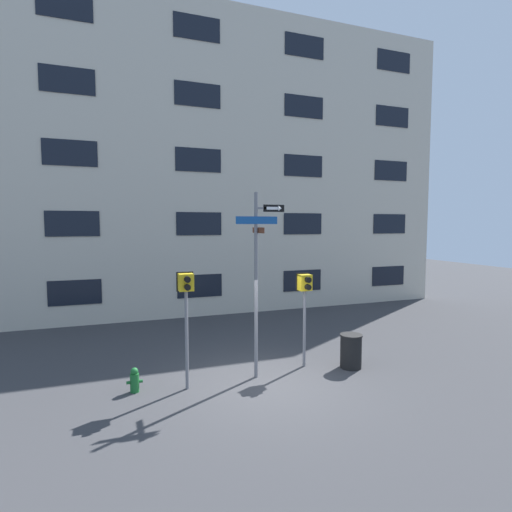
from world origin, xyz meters
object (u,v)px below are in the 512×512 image
object	(u,v)px
pedestrian_signal_right	(305,293)
trash_bin	(351,351)
fire_hydrant	(135,380)
street_sign_pole	(258,270)
pedestrian_signal_left	(186,297)

from	to	relation	value
pedestrian_signal_right	trash_bin	bearing A→B (deg)	-25.28
pedestrian_signal_right	fire_hydrant	size ratio (longest dim) A/B	4.43
street_sign_pole	pedestrian_signal_right	xyz separation A→B (m)	(1.46, 0.29, -0.71)
pedestrian_signal_left	trash_bin	xyz separation A→B (m)	(4.43, -0.12, -1.73)
pedestrian_signal_left	trash_bin	world-z (taller)	pedestrian_signal_left
pedestrian_signal_left	fire_hydrant	bearing A→B (deg)	168.55
street_sign_pole	pedestrian_signal_right	size ratio (longest dim) A/B	1.83
pedestrian_signal_left	pedestrian_signal_right	size ratio (longest dim) A/B	1.08
pedestrian_signal_right	trash_bin	world-z (taller)	pedestrian_signal_right
street_sign_pole	pedestrian_signal_left	world-z (taller)	street_sign_pole
street_sign_pole	pedestrian_signal_right	world-z (taller)	street_sign_pole
fire_hydrant	trash_bin	size ratio (longest dim) A/B	0.63
street_sign_pole	trash_bin	xyz separation A→B (m)	(2.60, -0.25, -2.29)
trash_bin	pedestrian_signal_right	bearing A→B (deg)	154.72
fire_hydrant	trash_bin	xyz separation A→B (m)	(5.61, -0.36, 0.18)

